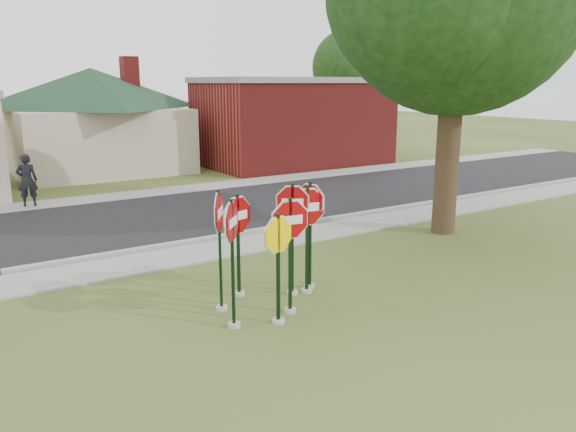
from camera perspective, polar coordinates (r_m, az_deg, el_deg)
ground at (r=10.62m, az=2.13°, el=-11.53°), size 120.00×120.00×0.00m
sidewalk_near at (r=15.14m, az=-9.99°, el=-3.89°), size 60.00×1.60×0.06m
road at (r=19.23m, az=-15.32°, el=-0.48°), size 60.00×7.00×0.04m
sidewalk_far at (r=23.27m, az=-18.62°, el=1.68°), size 60.00×1.60×0.06m
curb at (r=16.02m, az=-11.41°, el=-2.84°), size 60.00×0.20×0.14m
stop_sign_center at (r=10.88m, az=0.22°, el=-2.44°), size 1.07×0.24×2.45m
stop_sign_yellow at (r=10.44m, az=-1.01°, el=-4.16°), size 0.96×0.24×2.23m
stop_sign_left at (r=10.26m, az=-5.69°, el=-3.07°), size 0.73×0.76×2.56m
stop_sign_right at (r=11.94m, az=1.96°, el=-0.82°), size 1.13×0.24×2.48m
stop_sign_back_right at (r=11.83m, az=0.45°, el=-0.93°), size 0.82×0.56×2.54m
stop_sign_back_left at (r=11.84m, az=-5.11°, el=-1.55°), size 1.08×0.41×2.34m
stop_sign_far_right at (r=12.22m, az=2.26°, el=-0.53°), size 0.29×0.98×2.51m
stop_sign_far_left at (r=11.06m, az=-6.97°, el=-1.69°), size 0.67×0.91×2.59m
building_house at (r=30.81m, az=-19.23°, el=11.14°), size 11.60×11.60×6.20m
building_brick at (r=31.74m, az=0.60°, el=9.67°), size 10.20×6.20×4.75m
bg_tree_right at (r=43.68m, az=6.26°, el=14.78°), size 5.60×5.60×8.40m
pedestrian at (r=22.51m, az=-24.98°, el=3.33°), size 0.78×0.59×1.92m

